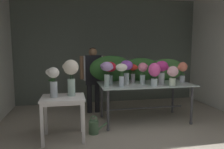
{
  "coord_description": "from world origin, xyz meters",
  "views": [
    {
      "loc": [
        -1.09,
        -2.42,
        1.56
      ],
      "look_at": [
        -0.34,
        1.39,
        1.07
      ],
      "focal_mm": 33.22,
      "sensor_mm": 36.0,
      "label": 1
    }
  ],
  "objects_px": {
    "vase_blush_hydrangea": "(173,74)",
    "vase_rosy_ranunculus": "(143,71)",
    "side_table_white": "(63,103)",
    "vase_lilac_dahlias": "(107,70)",
    "florist": "(93,73)",
    "vase_magenta_anemones": "(162,70)",
    "vase_white_roses_tall": "(53,80)",
    "vase_cream_lisianthus_tall": "(71,73)",
    "display_table_glass": "(145,89)",
    "vase_ivory_tulips": "(121,71)",
    "vase_scarlet_carnations": "(133,71)",
    "vase_crimson_peonies": "(110,69)",
    "vase_violet_lilies": "(126,68)",
    "vase_fuchsia_roses": "(154,72)",
    "watering_can": "(94,127)",
    "vase_coral_freesia": "(182,70)"
  },
  "relations": [
    {
      "from": "vase_magenta_anemones",
      "to": "vase_white_roses_tall",
      "type": "bearing_deg",
      "value": -167.58
    },
    {
      "from": "vase_blush_hydrangea",
      "to": "vase_ivory_tulips",
      "type": "bearing_deg",
      "value": 174.84
    },
    {
      "from": "vase_ivory_tulips",
      "to": "vase_cream_lisianthus_tall",
      "type": "xyz_separation_m",
      "value": [
        -0.96,
        -0.26,
        0.02
      ]
    },
    {
      "from": "side_table_white",
      "to": "vase_scarlet_carnations",
      "type": "relative_size",
      "value": 1.85
    },
    {
      "from": "vase_white_roses_tall",
      "to": "display_table_glass",
      "type": "bearing_deg",
      "value": 17.93
    },
    {
      "from": "florist",
      "to": "vase_ivory_tulips",
      "type": "bearing_deg",
      "value": -68.07
    },
    {
      "from": "vase_fuchsia_roses",
      "to": "vase_blush_hydrangea",
      "type": "bearing_deg",
      "value": -13.74
    },
    {
      "from": "vase_violet_lilies",
      "to": "side_table_white",
      "type": "bearing_deg",
      "value": -155.4
    },
    {
      "from": "side_table_white",
      "to": "vase_lilac_dahlias",
      "type": "relative_size",
      "value": 1.54
    },
    {
      "from": "vase_coral_freesia",
      "to": "watering_can",
      "type": "bearing_deg",
      "value": -166.54
    },
    {
      "from": "vase_white_roses_tall",
      "to": "vase_cream_lisianthus_tall",
      "type": "relative_size",
      "value": 0.81
    },
    {
      "from": "display_table_glass",
      "to": "side_table_white",
      "type": "relative_size",
      "value": 2.61
    },
    {
      "from": "florist",
      "to": "vase_violet_lilies",
      "type": "distance_m",
      "value": 1.03
    },
    {
      "from": "vase_fuchsia_roses",
      "to": "vase_scarlet_carnations",
      "type": "bearing_deg",
      "value": 122.56
    },
    {
      "from": "vase_ivory_tulips",
      "to": "watering_can",
      "type": "bearing_deg",
      "value": -159.88
    },
    {
      "from": "vase_blush_hydrangea",
      "to": "vase_white_roses_tall",
      "type": "distance_m",
      "value": 2.29
    },
    {
      "from": "vase_coral_freesia",
      "to": "watering_can",
      "type": "xyz_separation_m",
      "value": [
        -2.01,
        -0.48,
        -0.97
      ]
    },
    {
      "from": "side_table_white",
      "to": "vase_scarlet_carnations",
      "type": "bearing_deg",
      "value": 28.01
    },
    {
      "from": "vase_coral_freesia",
      "to": "vase_cream_lisianthus_tall",
      "type": "relative_size",
      "value": 0.71
    },
    {
      "from": "vase_blush_hydrangea",
      "to": "florist",
      "type": "bearing_deg",
      "value": 141.22
    },
    {
      "from": "vase_ivory_tulips",
      "to": "vase_cream_lisianthus_tall",
      "type": "relative_size",
      "value": 0.72
    },
    {
      "from": "display_table_glass",
      "to": "florist",
      "type": "distance_m",
      "value": 1.33
    },
    {
      "from": "display_table_glass",
      "to": "vase_white_roses_tall",
      "type": "bearing_deg",
      "value": -162.07
    },
    {
      "from": "display_table_glass",
      "to": "vase_ivory_tulips",
      "type": "xyz_separation_m",
      "value": [
        -0.58,
        -0.28,
        0.42
      ]
    },
    {
      "from": "vase_white_roses_tall",
      "to": "vase_cream_lisianthus_tall",
      "type": "bearing_deg",
      "value": 10.74
    },
    {
      "from": "florist",
      "to": "vase_magenta_anemones",
      "type": "bearing_deg",
      "value": -34.42
    },
    {
      "from": "vase_rosy_ranunculus",
      "to": "vase_scarlet_carnations",
      "type": "height_order",
      "value": "vase_rosy_ranunculus"
    },
    {
      "from": "vase_scarlet_carnations",
      "to": "vase_crimson_peonies",
      "type": "relative_size",
      "value": 0.87
    },
    {
      "from": "vase_scarlet_carnations",
      "to": "vase_violet_lilies",
      "type": "height_order",
      "value": "vase_violet_lilies"
    },
    {
      "from": "vase_blush_hydrangea",
      "to": "vase_white_roses_tall",
      "type": "height_order",
      "value": "vase_white_roses_tall"
    },
    {
      "from": "side_table_white",
      "to": "vase_magenta_anemones",
      "type": "bearing_deg",
      "value": 13.4
    },
    {
      "from": "side_table_white",
      "to": "vase_fuchsia_roses",
      "type": "height_order",
      "value": "vase_fuchsia_roses"
    },
    {
      "from": "vase_blush_hydrangea",
      "to": "vase_cream_lisianthus_tall",
      "type": "bearing_deg",
      "value": -175.14
    },
    {
      "from": "vase_scarlet_carnations",
      "to": "vase_cream_lisianthus_tall",
      "type": "distance_m",
      "value": 1.52
    },
    {
      "from": "vase_crimson_peonies",
      "to": "vase_blush_hydrangea",
      "type": "bearing_deg",
      "value": -22.74
    },
    {
      "from": "vase_violet_lilies",
      "to": "watering_can",
      "type": "distance_m",
      "value": 1.35
    },
    {
      "from": "vase_blush_hydrangea",
      "to": "vase_violet_lilies",
      "type": "bearing_deg",
      "value": 157.59
    },
    {
      "from": "vase_blush_hydrangea",
      "to": "vase_crimson_peonies",
      "type": "height_order",
      "value": "vase_crimson_peonies"
    },
    {
      "from": "vase_blush_hydrangea",
      "to": "vase_rosy_ranunculus",
      "type": "height_order",
      "value": "vase_rosy_ranunculus"
    },
    {
      "from": "florist",
      "to": "vase_fuchsia_roses",
      "type": "distance_m",
      "value": 1.56
    },
    {
      "from": "vase_fuchsia_roses",
      "to": "vase_cream_lisianthus_tall",
      "type": "height_order",
      "value": "vase_cream_lisianthus_tall"
    },
    {
      "from": "florist",
      "to": "vase_magenta_anemones",
      "type": "height_order",
      "value": "florist"
    },
    {
      "from": "side_table_white",
      "to": "vase_blush_hydrangea",
      "type": "xyz_separation_m",
      "value": [
        2.12,
        0.23,
        0.42
      ]
    },
    {
      "from": "display_table_glass",
      "to": "vase_violet_lilies",
      "type": "distance_m",
      "value": 0.61
    },
    {
      "from": "vase_magenta_anemones",
      "to": "vase_scarlet_carnations",
      "type": "height_order",
      "value": "vase_magenta_anemones"
    },
    {
      "from": "florist",
      "to": "vase_lilac_dahlias",
      "type": "height_order",
      "value": "florist"
    },
    {
      "from": "vase_fuchsia_roses",
      "to": "vase_lilac_dahlias",
      "type": "height_order",
      "value": "vase_lilac_dahlias"
    },
    {
      "from": "vase_ivory_tulips",
      "to": "vase_violet_lilies",
      "type": "xyz_separation_m",
      "value": [
        0.17,
        0.26,
        0.03
      ]
    },
    {
      "from": "vase_ivory_tulips",
      "to": "vase_scarlet_carnations",
      "type": "distance_m",
      "value": 0.6
    },
    {
      "from": "vase_blush_hydrangea",
      "to": "vase_coral_freesia",
      "type": "xyz_separation_m",
      "value": [
        0.42,
        0.37,
        0.04
      ]
    }
  ]
}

